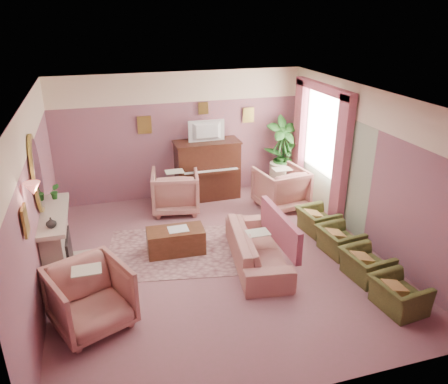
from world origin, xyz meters
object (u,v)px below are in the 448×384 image
object	(u,v)px
coffee_table	(176,241)
sofa	(257,242)
television	(207,130)
olive_chair_c	(340,237)
floral_armchair_right	(281,186)
side_table	(280,177)
piano	(207,170)
olive_chair_b	(366,261)
olive_chair_a	(399,290)
floral_armchair_left	(175,189)
olive_chair_d	(318,217)
floral_armchair_front	(90,295)

from	to	relation	value
coffee_table	sofa	world-z (taller)	sofa
television	olive_chair_c	size ratio (longest dim) A/B	1.10
television	floral_armchair_right	size ratio (longest dim) A/B	0.80
television	olive_chair_c	distance (m)	3.65
olive_chair_c	side_table	distance (m)	2.94
coffee_table	sofa	xyz separation A→B (m)	(1.26, -0.74, 0.18)
piano	olive_chair_b	bearing A→B (deg)	-67.58
olive_chair_a	floral_armchair_right	bearing A→B (deg)	93.59
piano	floral_armchair_right	distance (m)	1.71
floral_armchair_left	olive_chair_d	xyz separation A→B (m)	(2.44, -1.75, -0.18)
floral_armchair_front	olive_chair_d	world-z (taller)	floral_armchair_front
coffee_table	olive_chair_c	world-z (taller)	olive_chair_c
coffee_table	floral_armchair_left	world-z (taller)	floral_armchair_left
floral_armchair_right	olive_chair_d	size ratio (longest dim) A/B	1.37
side_table	olive_chair_d	bearing A→B (deg)	-93.61
coffee_table	floral_armchair_left	size ratio (longest dim) A/B	1.00
piano	olive_chair_b	xyz separation A→B (m)	(1.60, -3.89, -0.33)
coffee_table	sofa	bearing A→B (deg)	-30.30
floral_armchair_right	sofa	bearing A→B (deg)	-123.02
sofa	olive_chair_a	distance (m)	2.31
coffee_table	floral_armchair_left	xyz separation A→B (m)	(0.33, 1.73, 0.27)
piano	floral_armchair_front	distance (m)	4.63
floral_armchair_left	floral_armchair_front	size ratio (longest dim) A/B	1.00
piano	olive_chair_d	xyz separation A→B (m)	(1.60, -2.25, -0.33)
piano	floral_armchair_left	xyz separation A→B (m)	(-0.83, -0.50, -0.15)
olive_chair_d	side_table	world-z (taller)	side_table
piano	olive_chair_a	distance (m)	4.99
television	floral_armchair_front	world-z (taller)	television
olive_chair_d	floral_armchair_left	bearing A→B (deg)	144.39
piano	floral_armchair_right	xyz separation A→B (m)	(1.37, -1.00, -0.15)
coffee_table	olive_chair_b	bearing A→B (deg)	-30.99
olive_chair_c	side_table	world-z (taller)	side_table
sofa	floral_armchair_right	xyz separation A→B (m)	(1.27, 1.96, 0.09)
piano	floral_armchair_front	bearing A→B (deg)	-124.36
piano	floral_armchair_right	size ratio (longest dim) A/B	1.40
floral_armchair_front	olive_chair_c	bearing A→B (deg)	10.14
side_table	olive_chair_b	bearing A→B (deg)	-92.04
piano	olive_chair_c	distance (m)	3.48
coffee_table	floral_armchair_right	bearing A→B (deg)	25.78
floral_armchair_front	floral_armchair_left	bearing A→B (deg)	61.82
floral_armchair_left	side_table	world-z (taller)	floral_armchair_left
floral_armchair_front	side_table	bearing A→B (deg)	40.31
floral_armchair_front	olive_chair_d	size ratio (longest dim) A/B	1.37
television	olive_chair_b	bearing A→B (deg)	-67.32
television	floral_armchair_front	size ratio (longest dim) A/B	0.80
television	olive_chair_b	distance (m)	4.35
television	olive_chair_a	distance (m)	5.09
coffee_table	side_table	world-z (taller)	side_table
television	coffee_table	size ratio (longest dim) A/B	0.80
coffee_table	olive_chair_a	distance (m)	3.72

